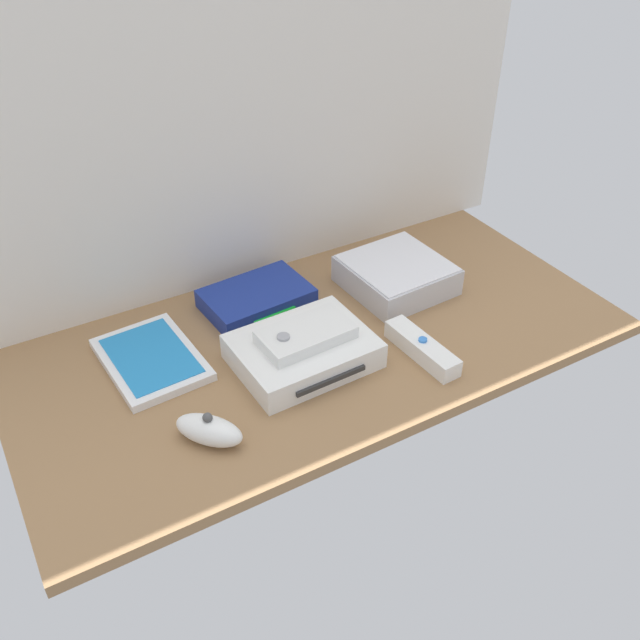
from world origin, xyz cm
name	(u,v)px	position (x,y,z in cm)	size (l,w,h in cm)	color
ground_plane	(320,344)	(0.00, 0.00, -1.00)	(100.00, 48.00, 2.00)	#936D47
back_wall	(244,104)	(0.00, 24.60, 32.00)	(110.00, 1.20, 64.00)	silver
game_console	(303,351)	(-5.21, -3.70, 2.20)	(21.45, 16.97, 4.40)	white
mini_computer	(396,275)	(19.84, 6.62, 2.64)	(17.83, 17.83, 5.30)	silver
game_case	(151,359)	(-26.08, 8.18, 0.76)	(14.68, 19.76, 1.56)	white
network_router	(257,298)	(-4.79, 13.84, 1.70)	(18.80, 13.29, 3.40)	navy
remote_wand	(422,348)	(11.94, -11.78, 1.51)	(4.48, 14.99, 3.40)	white
remote_nunchuk	(209,430)	(-24.70, -12.11, 2.04)	(9.76, 10.51, 5.10)	white
remote_classic_pad	(306,334)	(-4.75, -3.78, 5.41)	(14.78, 8.70, 2.40)	white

